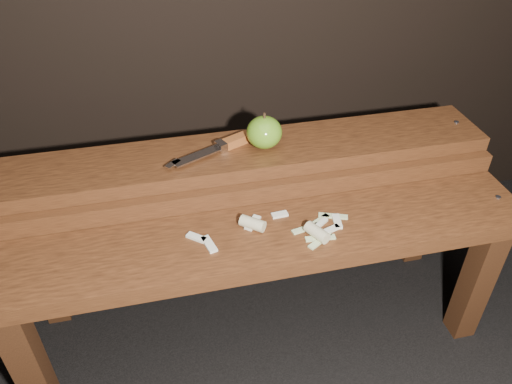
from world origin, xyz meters
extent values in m
plane|color=black|center=(0.00, 0.00, 0.00)|extent=(60.00, 60.00, 0.00)
cube|color=#381D0E|center=(-0.54, -0.10, 0.19)|extent=(0.06, 0.06, 0.38)
cube|color=#381D0E|center=(0.54, -0.10, 0.19)|extent=(0.06, 0.06, 0.38)
cube|color=#4A2611|center=(0.00, -0.05, 0.40)|extent=(1.20, 0.20, 0.04)
cylinder|color=slate|center=(0.56, -0.05, 0.42)|extent=(0.01, 0.01, 0.00)
cube|color=#381D0E|center=(-0.54, 0.20, 0.23)|extent=(0.06, 0.06, 0.46)
cube|color=#381D0E|center=(0.54, 0.20, 0.23)|extent=(0.06, 0.06, 0.46)
cube|color=#4A2611|center=(0.00, 0.07, 0.44)|extent=(1.20, 0.02, 0.05)
cube|color=#4A2611|center=(0.00, 0.17, 0.48)|extent=(1.20, 0.18, 0.04)
cylinder|color=slate|center=(0.56, 0.17, 0.50)|extent=(0.01, 0.01, 0.00)
ellipsoid|color=#5F921E|center=(0.05, 0.17, 0.54)|extent=(0.09, 0.09, 0.08)
cylinder|color=#382314|center=(0.05, 0.17, 0.58)|extent=(0.01, 0.01, 0.01)
cube|color=#954B20|center=(0.00, 0.20, 0.51)|extent=(0.11, 0.07, 0.02)
cube|color=silver|center=(-0.06, 0.17, 0.51)|extent=(0.03, 0.03, 0.02)
cube|color=silver|center=(-0.12, 0.15, 0.51)|extent=(0.12, 0.07, 0.00)
cube|color=silver|center=(-0.18, 0.13, 0.51)|extent=(0.04, 0.04, 0.00)
cube|color=beige|center=(-0.13, -0.06, 0.42)|extent=(0.03, 0.05, 0.01)
cube|color=beige|center=(0.12, -0.05, 0.42)|extent=(0.04, 0.03, 0.01)
cube|color=beige|center=(0.13, -0.07, 0.42)|extent=(0.06, 0.03, 0.01)
cube|color=beige|center=(0.04, 0.00, 0.42)|extent=(0.04, 0.02, 0.01)
cube|color=beige|center=(0.16, -0.05, 0.42)|extent=(0.02, 0.05, 0.01)
cube|color=beige|center=(-0.02, -0.01, 0.42)|extent=(0.04, 0.05, 0.01)
cube|color=beige|center=(-0.15, -0.03, 0.42)|extent=(0.04, 0.04, 0.01)
cylinder|color=#C9BB8C|center=(-0.03, -0.03, 0.43)|extent=(0.06, 0.05, 0.03)
cylinder|color=#C9BB8C|center=(0.10, -0.09, 0.43)|extent=(0.05, 0.06, 0.03)
cube|color=#BCC988|center=(0.10, -0.10, 0.42)|extent=(0.06, 0.05, 0.00)
cube|color=#BCC988|center=(0.16, -0.03, 0.42)|extent=(0.07, 0.04, 0.00)
cube|color=#BCC988|center=(0.11, -0.09, 0.42)|extent=(0.07, 0.02, 0.00)
cube|color=#BCC988|center=(0.08, -0.06, 0.42)|extent=(0.07, 0.03, 0.00)
cube|color=#BCC988|center=(0.12, -0.04, 0.42)|extent=(0.06, 0.05, 0.00)
camera|label=1|loc=(-0.20, -0.82, 1.14)|focal=35.00mm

